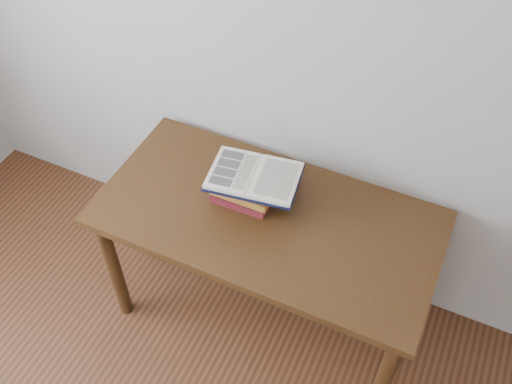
% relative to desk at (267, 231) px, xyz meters
% --- Properties ---
extents(desk, '(1.33, 0.67, 0.71)m').
position_rel_desk_xyz_m(desk, '(0.00, 0.00, 0.00)').
color(desk, '#422710').
rests_on(desk, ground).
extents(book_stack, '(0.25, 0.18, 0.13)m').
position_rel_desk_xyz_m(book_stack, '(-0.12, 0.05, 0.16)').
color(book_stack, maroon).
rests_on(book_stack, desk).
extents(open_book, '(0.37, 0.29, 0.03)m').
position_rel_desk_xyz_m(open_book, '(-0.08, 0.05, 0.24)').
color(open_book, black).
rests_on(open_book, book_stack).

